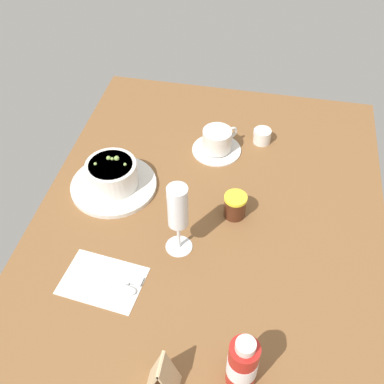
{
  "coord_description": "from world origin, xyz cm",
  "views": [
    {
      "loc": [
        74.31,
        10.46,
        86.81
      ],
      "look_at": [
        0.22,
        -4.27,
        8.04
      ],
      "focal_mm": 44.13,
      "sensor_mm": 36.0,
      "label": 1
    }
  ],
  "objects": [
    {
      "name": "ground_plane",
      "position": [
        0.0,
        0.0,
        -1.5
      ],
      "size": [
        110.0,
        84.0,
        3.0
      ],
      "primitive_type": "cube",
      "color": "brown"
    },
    {
      "name": "porridge_bowl",
      "position": [
        -5.21,
        -25.85,
        3.6
      ],
      "size": [
        21.98,
        21.98,
        8.69
      ],
      "color": "silver",
      "rests_on": "ground_plane"
    },
    {
      "name": "cutlery_setting",
      "position": [
        22.63,
        -19.04,
        0.26
      ],
      "size": [
        14.09,
        18.58,
        0.9
      ],
      "color": "silver",
      "rests_on": "ground_plane"
    },
    {
      "name": "coffee_cup",
      "position": [
        -24.52,
        -2.15,
        3.12
      ],
      "size": [
        13.59,
        13.59,
        6.85
      ],
      "color": "silver",
      "rests_on": "ground_plane"
    },
    {
      "name": "creamer_jug",
      "position": [
        -30.7,
        9.61,
        2.09
      ],
      "size": [
        4.88,
        5.85,
        4.72
      ],
      "color": "silver",
      "rests_on": "ground_plane"
    },
    {
      "name": "wine_glass",
      "position": [
        10.3,
        -5.31,
        12.54
      ],
      "size": [
        6.16,
        6.16,
        19.1
      ],
      "color": "white",
      "rests_on": "ground_plane"
    },
    {
      "name": "jam_jar",
      "position": [
        -1.91,
        5.81,
        3.18
      ],
      "size": [
        5.49,
        5.49,
        6.3
      ],
      "color": "#4A2313",
      "rests_on": "ground_plane"
    },
    {
      "name": "sauce_bottle_red",
      "position": [
        37.84,
        12.23,
        6.35
      ],
      "size": [
        5.52,
        5.52,
        14.01
      ],
      "color": "#B21E19",
      "rests_on": "ground_plane"
    },
    {
      "name": "menu_card",
      "position": [
        42.0,
        -1.26,
        4.82
      ],
      "size": [
        4.71,
        6.31,
        9.76
      ],
      "color": "#CEB082",
      "rests_on": "ground_plane"
    }
  ]
}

